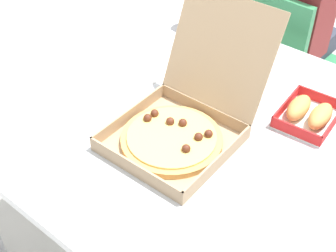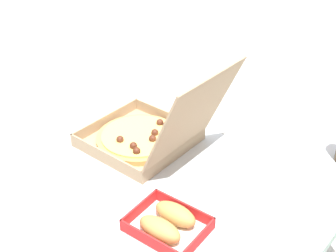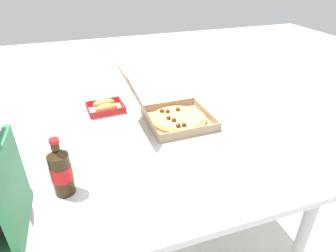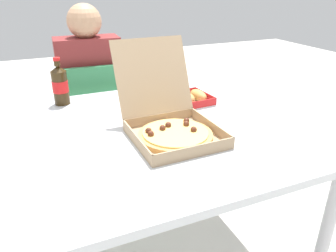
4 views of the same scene
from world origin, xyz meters
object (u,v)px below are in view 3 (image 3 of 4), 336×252
at_px(pizza_box_open, 171,115).
at_px(cola_bottle, 61,171).
at_px(bread_side_box, 105,107).
at_px(paper_menu, 141,169).

xyz_separation_m(pizza_box_open, cola_bottle, (-0.34, 0.52, 0.05)).
xyz_separation_m(bread_side_box, cola_bottle, (-0.59, 0.23, 0.07)).
relative_size(pizza_box_open, bread_side_box, 2.22).
xyz_separation_m(cola_bottle, paper_menu, (0.04, -0.29, -0.09)).
xyz_separation_m(pizza_box_open, bread_side_box, (0.24, 0.29, -0.02)).
xyz_separation_m(bread_side_box, paper_menu, (-0.55, -0.06, -0.02)).
bearing_deg(bread_side_box, cola_bottle, 158.66).
distance_m(pizza_box_open, bread_side_box, 0.38).
relative_size(bread_side_box, cola_bottle, 0.89).
xyz_separation_m(pizza_box_open, paper_menu, (-0.30, 0.24, -0.04)).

